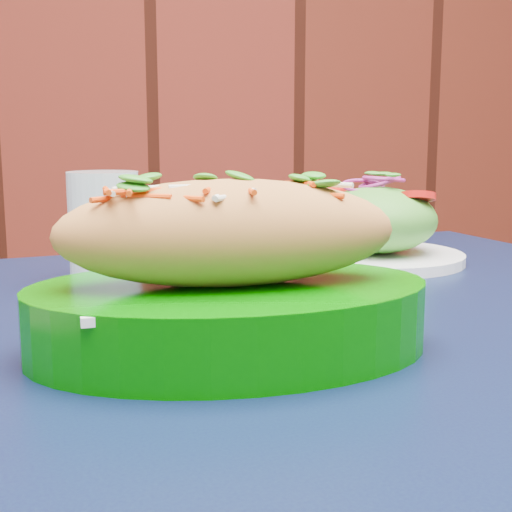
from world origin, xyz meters
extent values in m
cube|color=black|center=(-0.31, 1.64, 0.73)|extent=(0.93, 0.93, 0.03)
cylinder|color=black|center=(-0.05, 2.02, 0.36)|extent=(0.04, 0.04, 0.72)
cube|color=white|center=(-0.44, 1.55, 0.80)|extent=(0.23, 0.14, 0.01)
ellipsoid|color=#CC7D40|center=(-0.44, 1.55, 0.84)|extent=(0.24, 0.09, 0.07)
cylinder|color=white|center=(-0.21, 1.87, 0.76)|extent=(0.21, 0.21, 0.01)
ellipsoid|color=#4C992D|center=(-0.21, 1.87, 0.80)|extent=(0.14, 0.14, 0.08)
cylinder|color=red|center=(-0.17, 1.84, 0.84)|extent=(0.04, 0.04, 0.01)
cylinder|color=red|center=(-0.24, 1.90, 0.84)|extent=(0.04, 0.04, 0.01)
cylinder|color=red|center=(-0.21, 1.91, 0.84)|extent=(0.04, 0.04, 0.01)
torus|color=#952075|center=(-0.21, 1.87, 0.85)|extent=(0.05, 0.05, 0.00)
torus|color=#952075|center=(-0.21, 1.87, 0.85)|extent=(0.05, 0.05, 0.00)
torus|color=#952075|center=(-0.21, 1.87, 0.85)|extent=(0.05, 0.05, 0.00)
cylinder|color=silver|center=(-0.53, 1.80, 0.81)|extent=(0.07, 0.07, 0.12)
camera|label=1|loc=(-0.53, 1.07, 0.91)|focal=50.00mm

